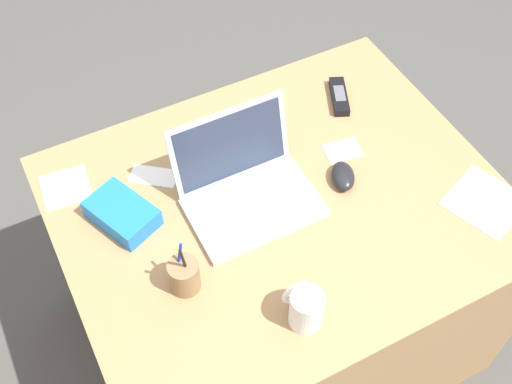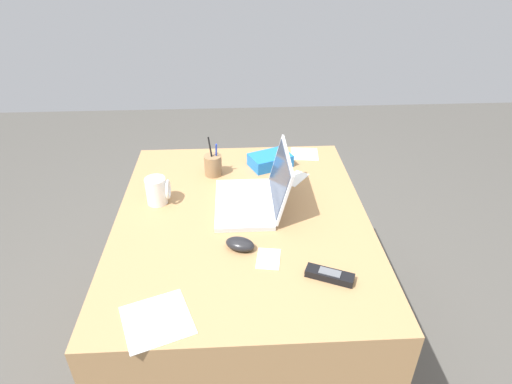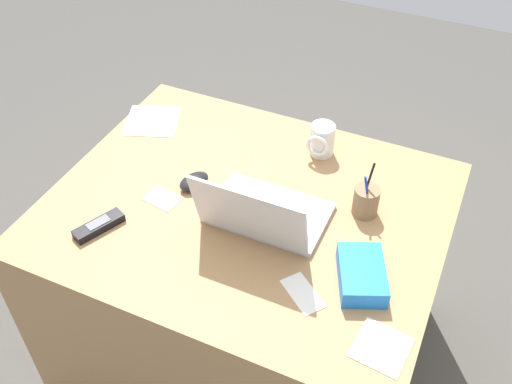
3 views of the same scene
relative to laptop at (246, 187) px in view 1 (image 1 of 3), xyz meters
name	(u,v)px [view 1 (image 1 of 3)]	position (x,y,z in m)	size (l,w,h in m)	color
ground_plane	(275,326)	(0.08, -0.05, -0.78)	(6.00, 6.00, 0.00)	#4C4944
desk	(278,273)	(0.08, -0.05, -0.41)	(1.15, 0.93, 0.73)	#A87C4F
laptop	(246,187)	(0.00, 0.00, 0.00)	(0.34, 0.27, 0.22)	silver
computer_mouse	(343,176)	(0.26, -0.07, -0.03)	(0.06, 0.10, 0.04)	black
coffee_mug_white	(305,308)	(-0.04, -0.37, 0.01)	(0.08, 0.09, 0.11)	white
cordless_phone	(339,96)	(0.41, 0.21, -0.03)	(0.10, 0.15, 0.03)	black
pen_holder	(184,275)	(-0.25, -0.17, 0.00)	(0.07, 0.07, 0.18)	olive
snack_bag	(122,213)	(-0.31, 0.08, -0.02)	(0.12, 0.18, 0.05)	blue
paper_note_near_laptop	(66,188)	(-0.42, 0.25, -0.04)	(0.12, 0.12, 0.00)	white
paper_note_left	(485,202)	(0.55, -0.30, -0.04)	(0.18, 0.18, 0.00)	white
paper_note_right	(343,150)	(0.32, 0.03, -0.04)	(0.10, 0.07, 0.00)	white
paper_note_front	(154,176)	(-0.19, 0.18, -0.04)	(0.13, 0.06, 0.00)	white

